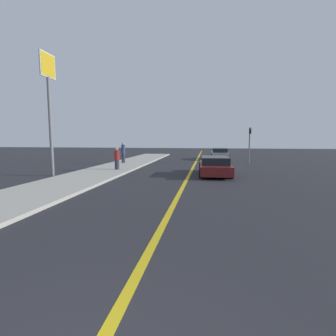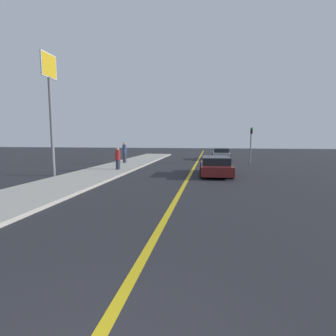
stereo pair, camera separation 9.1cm
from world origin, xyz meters
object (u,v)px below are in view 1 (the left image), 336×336
at_px(pedestrian_mid_group, 123,153).
at_px(roadside_sign, 49,89).
at_px(car_near_right_lane, 215,166).
at_px(car_ahead_center, 220,154).
at_px(traffic_light, 250,141).
at_px(pedestrian_near_curb, 117,158).

bearing_deg(pedestrian_mid_group, roadside_sign, -104.78).
xyz_separation_m(car_near_right_lane, car_ahead_center, (0.83, 12.51, 0.03)).
distance_m(car_ahead_center, traffic_light, 5.34).
distance_m(pedestrian_near_curb, roadside_sign, 6.16).
relative_size(traffic_light, roadside_sign, 0.44).
height_order(pedestrian_near_curb, pedestrian_mid_group, pedestrian_mid_group).
bearing_deg(pedestrian_near_curb, car_ahead_center, 56.49).
distance_m(car_ahead_center, pedestrian_near_curb, 13.97).
height_order(car_near_right_lane, traffic_light, traffic_light).
distance_m(car_near_right_lane, pedestrian_mid_group, 9.98).
height_order(car_near_right_lane, pedestrian_near_curb, pedestrian_near_curb).
xyz_separation_m(car_near_right_lane, pedestrian_mid_group, (-8.07, 5.86, 0.47)).
relative_size(car_ahead_center, pedestrian_near_curb, 2.98).
bearing_deg(car_ahead_center, traffic_light, -60.54).
bearing_deg(pedestrian_near_curb, pedestrian_mid_group, 103.31).
bearing_deg(roadside_sign, pedestrian_mid_group, 75.22).
distance_m(pedestrian_mid_group, traffic_light, 11.62).
relative_size(car_ahead_center, pedestrian_mid_group, 2.55).
height_order(car_near_right_lane, roadside_sign, roadside_sign).
xyz_separation_m(car_near_right_lane, roadside_sign, (-10.12, -1.93, 4.76)).
height_order(car_ahead_center, traffic_light, traffic_light).
height_order(car_ahead_center, roadside_sign, roadside_sign).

